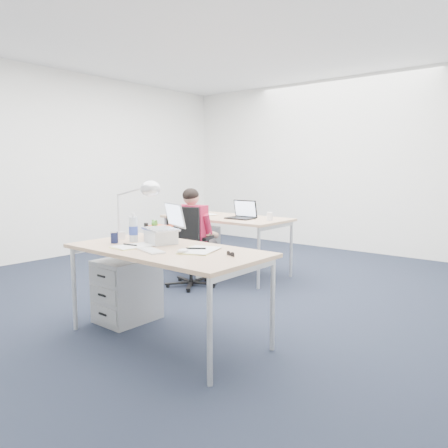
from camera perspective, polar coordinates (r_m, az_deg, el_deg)
The scene contains 24 objects.
floor at distance 4.73m, azimuth -4.02°, elevation -9.20°, with size 7.00×7.00×0.00m, color black.
room at distance 4.55m, azimuth -4.22°, elevation 11.94°, with size 6.02×7.02×2.80m.
desk_near at distance 3.41m, azimuth -7.50°, elevation -3.93°, with size 1.60×0.80×0.73m.
desk_far at distance 5.55m, azimuth 0.30°, elevation 0.47°, with size 1.60×0.80×0.73m.
office_chair at distance 5.00m, azimuth -4.49°, elevation -5.21°, with size 0.75×0.75×0.93m.
seated_person at distance 5.08m, azimuth -3.55°, elevation -1.62°, with size 0.42×0.65×1.11m.
drawer_pedestal_near at distance 4.00m, azimuth -12.53°, elevation -8.38°, with size 0.40×0.50×0.55m, color #97999B.
drawer_pedestal_far at distance 5.95m, azimuth -3.47°, elevation -3.05°, with size 0.40×0.50×0.55m, color #97999B.
silver_laptop at distance 3.60m, azimuth -8.29°, elevation 0.04°, with size 0.31×0.24×0.33m, color silver, non-canonical shape.
wireless_keyboard at distance 3.29m, azimuth -9.48°, elevation -3.44°, with size 0.27×0.11×0.01m, color white.
computer_mouse at distance 3.18m, azimuth -5.38°, elevation -3.54°, with size 0.06×0.10×0.04m, color white.
headphones at distance 3.85m, azimuth -7.64°, elevation -1.67°, with size 0.22×0.17×0.04m, color black, non-canonical shape.
can_koozie at distance 3.71m, azimuth -14.13°, elevation -1.68°, with size 0.06×0.06×0.10m, color #12183A.
water_bottle at distance 3.73m, azimuth -11.76°, elevation -0.44°, with size 0.08×0.08×0.24m, color silver.
bear_figurine at distance 3.95m, azimuth -9.04°, elevation -0.57°, with size 0.08×0.06×0.16m, color #277920, non-canonical shape.
book_stack at distance 3.97m, azimuth -8.46°, elevation -0.95°, with size 0.22×0.17×0.10m, color silver.
cordless_phone at distance 3.94m, azimuth -10.14°, elevation -0.80°, with size 0.03×0.02×0.13m, color black.
papers_left at distance 3.51m, azimuth -11.97°, elevation -2.86°, with size 0.20×0.29×0.01m, color #F8FF93.
papers_right at distance 3.27m, azimuth -3.42°, elevation -3.44°, with size 0.23×0.32×0.01m, color #F8FF93.
sunglasses at distance 3.08m, azimuth 0.86°, elevation -3.98°, with size 0.09×0.04×0.02m, color black, non-canonical shape.
desk_lamp at distance 3.74m, azimuth -12.12°, elevation 1.86°, with size 0.47×0.17×0.54m, color silver, non-canonical shape.
dark_laptop at distance 5.31m, azimuth 2.12°, elevation 1.95°, with size 0.33×0.32×0.24m, color black, non-canonical shape.
far_cup at distance 5.14m, azimuth 6.02°, elevation 0.98°, with size 0.07×0.07×0.10m, color white.
far_papers at distance 5.73m, azimuth -2.70°, elevation 1.19°, with size 0.21×0.30×0.01m, color white.
Camera 1 is at (3.13, -3.29, 1.34)m, focal length 35.00 mm.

